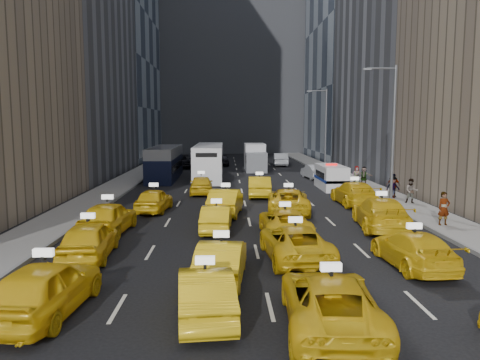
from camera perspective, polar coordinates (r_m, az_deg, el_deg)
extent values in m
plane|color=black|center=(18.19, 2.45, -10.39)|extent=(160.00, 160.00, 0.00)
cube|color=gray|center=(43.63, -13.94, -0.30)|extent=(3.00, 90.00, 0.15)
cube|color=gray|center=(44.25, 13.70, -0.19)|extent=(3.00, 90.00, 0.15)
cube|color=slate|center=(43.34, -12.07, -0.28)|extent=(0.15, 90.00, 0.18)
cube|color=slate|center=(43.89, 11.87, -0.18)|extent=(0.15, 90.00, 0.18)
cube|color=#2D3847|center=(75.48, -17.41, 18.54)|extent=(16.00, 22.00, 42.00)
cube|color=slate|center=(90.50, -0.98, 16.21)|extent=(30.00, 12.00, 40.00)
cylinder|color=#595B60|center=(31.19, 18.16, 4.91)|extent=(0.20, 0.20, 9.00)
cylinder|color=#595B60|center=(31.06, 16.87, 12.90)|extent=(1.80, 0.12, 0.12)
cube|color=slate|center=(30.79, 15.24, 12.92)|extent=(0.50, 0.22, 0.12)
cylinder|color=#595B60|center=(50.45, 10.40, 5.78)|extent=(0.20, 0.20, 9.00)
cylinder|color=#595B60|center=(50.37, 9.49, 10.69)|extent=(1.80, 0.12, 0.12)
cube|color=slate|center=(50.20, 8.46, 10.67)|extent=(0.50, 0.22, 0.12)
imported|color=yellow|center=(14.60, -22.65, -12.03)|extent=(2.34, 4.87, 1.60)
imported|color=yellow|center=(13.53, -4.25, -13.47)|extent=(1.89, 4.38, 1.40)
imported|color=yellow|center=(13.03, 10.93, -14.31)|extent=(2.75, 5.34, 1.44)
imported|color=yellow|center=(19.88, -17.95, -6.94)|extent=(2.06, 4.58, 1.53)
imported|color=yellow|center=(16.37, -2.28, -9.76)|extent=(1.93, 4.45, 1.42)
imported|color=yellow|center=(18.92, 6.73, -7.54)|extent=(2.67, 5.19, 1.40)
imported|color=yellow|center=(19.01, 20.36, -7.92)|extent=(2.18, 4.82, 1.37)
imported|color=yellow|center=(23.98, -15.77, -4.42)|extent=(2.25, 4.85, 1.61)
imported|color=yellow|center=(23.61, -2.88, -4.68)|extent=(1.60, 4.10, 1.33)
imported|color=yellow|center=(22.76, 5.48, -5.14)|extent=(2.27, 4.82, 1.33)
imported|color=yellow|center=(25.12, 16.79, -3.91)|extent=(2.97, 5.87, 1.63)
imported|color=yellow|center=(29.28, -10.44, -2.40)|extent=(2.09, 4.38, 1.45)
imported|color=yellow|center=(27.82, -1.76, -2.65)|extent=(2.25, 4.94, 1.57)
imported|color=yellow|center=(28.62, 5.91, -2.51)|extent=(2.95, 5.51, 1.47)
imported|color=yellow|center=(32.08, 13.74, -1.58)|extent=(2.29, 5.39, 1.55)
imported|color=yellow|center=(35.94, -4.74, -0.58)|extent=(1.88, 4.35, 1.46)
imported|color=yellow|center=(34.70, 2.38, -0.79)|extent=(1.81, 4.66, 1.51)
cube|color=white|center=(39.38, 11.05, 0.34)|extent=(2.05, 4.98, 1.97)
cylinder|color=black|center=(37.78, 10.39, -0.82)|extent=(0.28, 0.79, 0.79)
cylinder|color=black|center=(38.14, 12.70, -0.80)|extent=(0.28, 0.79, 0.79)
cylinder|color=black|center=(40.80, 9.47, -0.23)|extent=(0.28, 0.79, 0.79)
cylinder|color=black|center=(41.14, 11.62, -0.22)|extent=(0.28, 0.79, 0.79)
cube|color=navy|center=(39.40, 11.05, 0.15)|extent=(2.09, 4.98, 0.22)
cube|color=red|center=(39.28, 11.09, 1.87)|extent=(0.90, 0.35, 0.14)
cube|color=black|center=(46.04, -9.13, 2.03)|extent=(2.99, 10.77, 3.10)
cylinder|color=black|center=(41.94, -11.31, 0.14)|extent=(0.28, 1.10, 1.10)
cylinder|color=black|center=(41.64, -8.43, 0.15)|extent=(0.28, 1.10, 1.10)
cylinder|color=black|center=(50.64, -9.66, 1.32)|extent=(0.28, 1.10, 1.10)
cylinder|color=black|center=(50.40, -7.27, 1.34)|extent=(0.28, 1.10, 1.10)
cube|color=white|center=(46.67, -3.80, 2.28)|extent=(4.36, 12.94, 3.28)
cylinder|color=black|center=(41.42, -5.67, 0.16)|extent=(0.28, 1.10, 1.10)
cylinder|color=black|center=(41.33, -2.42, 0.17)|extent=(0.28, 1.10, 1.10)
cylinder|color=black|center=(52.24, -4.87, 1.57)|extent=(0.28, 1.10, 1.10)
cylinder|color=black|center=(52.17, -2.30, 1.58)|extent=(0.28, 1.10, 1.10)
cube|color=silver|center=(54.03, 1.85, 2.81)|extent=(2.56, 6.77, 3.06)
cylinder|color=black|center=(51.62, 0.91, 1.53)|extent=(0.28, 1.10, 1.10)
cylinder|color=black|center=(51.76, 3.12, 1.53)|extent=(0.28, 1.10, 1.10)
cylinder|color=black|center=(56.49, 0.68, 1.99)|extent=(0.28, 1.10, 1.10)
cylinder|color=black|center=(56.61, 2.70, 2.00)|extent=(0.28, 1.10, 1.10)
imported|color=#B1B4BA|center=(46.48, 8.98, 1.03)|extent=(2.02, 4.42, 1.40)
imported|color=black|center=(57.45, -6.77, 2.27)|extent=(3.12, 5.92, 1.59)
imported|color=slate|center=(63.28, 2.10, 2.75)|extent=(2.99, 5.81, 1.61)
imported|color=black|center=(60.14, -2.26, 2.49)|extent=(2.08, 4.57, 1.52)
imported|color=#AAAEB2|center=(60.15, 4.94, 2.52)|extent=(1.96, 5.00, 1.62)
imported|color=gray|center=(26.48, 23.60, -3.20)|extent=(0.67, 0.47, 1.75)
imported|color=gray|center=(32.88, 20.16, -1.27)|extent=(0.90, 0.72, 1.64)
imported|color=gray|center=(34.75, 18.15, -0.82)|extent=(1.04, 0.49, 1.57)
imported|color=gray|center=(35.19, 18.18, -0.63)|extent=(1.00, 0.48, 1.69)
imported|color=gray|center=(41.95, 14.03, 0.60)|extent=(0.83, 0.54, 1.57)
imported|color=gray|center=(41.36, 14.85, 0.50)|extent=(1.53, 0.96, 1.59)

